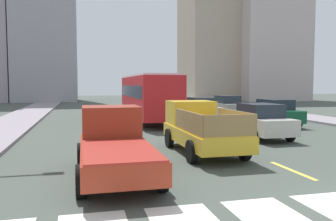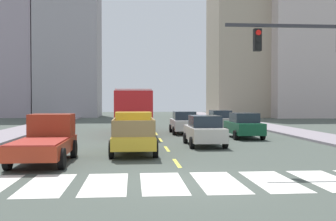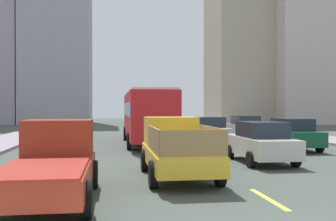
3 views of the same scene
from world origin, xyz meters
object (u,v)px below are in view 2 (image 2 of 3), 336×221
(sedan_near_right, at_px, (204,131))
(city_bus, at_px, (133,108))
(pickup_dark, at_px, (46,140))
(sedan_mid, at_px, (220,120))
(sedan_near_left, at_px, (184,123))
(sedan_far, at_px, (244,125))
(pickup_stakebed, at_px, (133,133))

(sedan_near_right, bearing_deg, city_bus, 111.89)
(pickup_dark, distance_m, sedan_near_right, 9.36)
(city_bus, bearing_deg, sedan_mid, 21.78)
(city_bus, height_order, sedan_near_left, city_bus)
(sedan_near_right, bearing_deg, sedan_far, 49.85)
(sedan_near_right, bearing_deg, pickup_dark, -147.10)
(city_bus, relative_size, sedan_near_right, 2.45)
(city_bus, bearing_deg, sedan_near_left, -4.95)
(pickup_dark, xyz_separation_m, sedan_far, (11.15, 9.94, -0.06))
(pickup_stakebed, distance_m, sedan_near_left, 11.89)
(pickup_stakebed, relative_size, sedan_near_left, 1.18)
(sedan_near_right, bearing_deg, pickup_stakebed, -149.35)
(pickup_dark, xyz_separation_m, city_bus, (3.65, 14.25, 1.03))
(pickup_stakebed, bearing_deg, city_bus, 91.25)
(sedan_far, bearing_deg, sedan_mid, 92.56)
(sedan_near_left, bearing_deg, pickup_stakebed, -111.42)
(pickup_stakebed, distance_m, sedan_near_right, 4.78)
(sedan_far, relative_size, sedan_near_right, 1.00)
(pickup_dark, height_order, sedan_near_left, pickup_dark)
(sedan_mid, bearing_deg, sedan_near_left, -135.82)
(pickup_dark, relative_size, sedan_far, 1.18)
(city_bus, relative_size, sedan_near_left, 2.45)
(sedan_far, bearing_deg, pickup_stakebed, -134.20)
(city_bus, bearing_deg, pickup_dark, -106.16)
(pickup_stakebed, relative_size, pickup_dark, 1.00)
(sedan_near_left, xyz_separation_m, sedan_near_right, (0.09, -8.62, 0.00))
(pickup_stakebed, height_order, sedan_near_left, pickup_stakebed)
(city_bus, xyz_separation_m, sedan_near_left, (3.90, -0.22, -1.09))
(city_bus, distance_m, sedan_mid, 8.21)
(pickup_stakebed, height_order, sedan_near_right, pickup_stakebed)
(pickup_stakebed, height_order, pickup_dark, same)
(pickup_dark, bearing_deg, sedan_near_right, 37.27)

